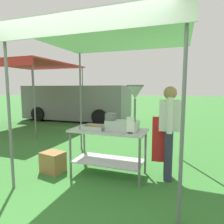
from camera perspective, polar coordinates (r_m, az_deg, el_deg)
name	(u,v)px	position (r m, az deg, el deg)	size (l,w,h in m)	color
ground_plane	(147,126)	(8.44, 10.14, -3.99)	(70.00, 70.00, 0.00)	#33702D
stall_canopy	(110,40)	(3.68, -0.56, 20.01)	(2.69, 2.46, 2.51)	slate
donut_cart	(108,142)	(3.62, -1.07, -8.51)	(1.36, 0.64, 0.84)	#B7B7BC
donut_tray	(95,128)	(3.60, -5.03, -4.63)	(0.43, 0.34, 0.07)	#B7B7BC
donut_fryer	(126,113)	(3.39, 4.01, -0.37)	(0.64, 0.29, 0.79)	#B7B7BC
menu_sign	(130,126)	(3.26, 5.31, -4.10)	(0.13, 0.05, 0.27)	black
vendor	(169,128)	(3.53, 16.01, -4.43)	(0.46, 0.54, 1.61)	#2D3347
supply_crate	(53,162)	(4.02, -16.66, -13.63)	(0.46, 0.39, 0.38)	olive
van_grey	(77,102)	(9.99, -10.15, 2.77)	(5.14, 2.18, 1.69)	slate
neighbour_tent	(31,66)	(8.61, -22.32, 12.25)	(3.00, 3.34, 2.53)	slate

